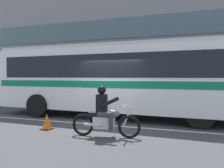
{
  "coord_description": "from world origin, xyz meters",
  "views": [
    {
      "loc": [
        3.49,
        -9.02,
        1.85
      ],
      "look_at": [
        0.18,
        -0.26,
        1.55
      ],
      "focal_mm": 38.8,
      "sensor_mm": 36.0,
      "label": 1
    }
  ],
  "objects": [
    {
      "name": "ground_plane",
      "position": [
        0.0,
        0.0,
        0.0
      ],
      "size": [
        60.0,
        60.0,
        0.0
      ],
      "primitive_type": "plane",
      "color": "#3D3D3F"
    },
    {
      "name": "motorcycle_with_rider",
      "position": [
        0.71,
        -2.25,
        0.66
      ],
      "size": [
        2.13,
        0.69,
        1.56
      ],
      "color": "black",
      "rests_on": "ground_plane"
    },
    {
      "name": "traffic_cone",
      "position": [
        -1.6,
        -1.99,
        0.26
      ],
      "size": [
        0.36,
        0.36,
        0.55
      ],
      "color": "#EA590F",
      "rests_on": "ground_plane"
    },
    {
      "name": "lane_center_stripe",
      "position": [
        0.0,
        -0.6,
        0.0
      ],
      "size": [
        26.6,
        0.14,
        0.01
      ],
      "primitive_type": "cube",
      "color": "silver",
      "rests_on": "ground_plane"
    },
    {
      "name": "transit_bus",
      "position": [
        0.14,
        1.19,
        1.88
      ],
      "size": [
        11.95,
        2.92,
        3.22
      ],
      "color": "white",
      "rests_on": "ground_plane"
    },
    {
      "name": "sidewalk_curb",
      "position": [
        0.0,
        5.1,
        0.07
      ],
      "size": [
        28.0,
        3.8,
        0.15
      ],
      "primitive_type": "cube",
      "color": "#B7B2A8",
      "rests_on": "ground_plane"
    }
  ]
}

